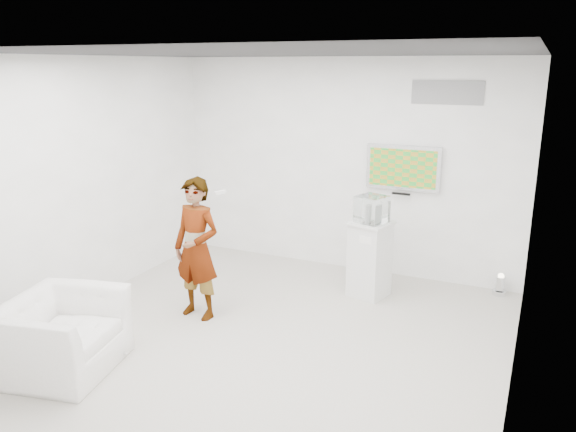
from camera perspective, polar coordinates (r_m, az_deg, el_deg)
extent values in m
cube|color=#ACA69D|center=(6.29, -2.31, -12.21)|extent=(5.00, 5.00, 0.01)
cube|color=#29292C|center=(5.59, -2.65, 16.15)|extent=(5.00, 5.00, 0.01)
cube|color=white|center=(8.02, 5.76, 5.06)|extent=(5.00, 0.01, 3.00)
cube|color=white|center=(3.82, -20.00, -7.25)|extent=(5.00, 0.01, 3.00)
cube|color=white|center=(7.23, -20.40, 3.07)|extent=(0.01, 5.00, 3.00)
cube|color=white|center=(5.16, 23.09, -1.81)|extent=(0.01, 5.00, 3.00)
cube|color=#B9BABE|center=(7.73, 11.63, 4.82)|extent=(1.00, 0.08, 0.60)
cube|color=gray|center=(7.56, 15.87, 11.98)|extent=(0.90, 0.02, 0.30)
imported|color=white|center=(6.58, -9.26, -3.31)|extent=(0.65, 0.46, 1.67)
imported|color=white|center=(5.98, -22.08, -11.12)|extent=(1.18, 1.29, 0.72)
cube|color=silver|center=(7.26, 8.29, -4.35)|extent=(0.58, 0.58, 0.99)
cylinder|color=silver|center=(7.81, 20.74, -6.54)|extent=(0.22, 0.22, 0.28)
cube|color=silver|center=(7.06, 8.50, 0.70)|extent=(0.43, 0.43, 0.33)
cube|color=silver|center=(7.08, 8.48, 0.30)|extent=(0.08, 0.17, 0.23)
cube|color=silver|center=(6.36, -6.92, 2.39)|extent=(0.08, 0.15, 0.04)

